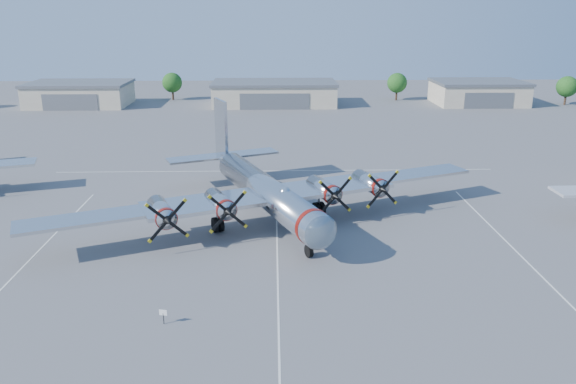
{
  "coord_description": "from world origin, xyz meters",
  "views": [
    {
      "loc": [
        -0.25,
        -49.55,
        21.12
      ],
      "look_at": [
        1.2,
        5.61,
        3.2
      ],
      "focal_mm": 35.0,
      "sensor_mm": 36.0,
      "label": 1
    }
  ],
  "objects_px": {
    "hangar_east": "(478,92)",
    "tree_east": "(397,83)",
    "hangar_center": "(274,93)",
    "info_placard": "(163,314)",
    "tree_west": "(172,83)",
    "main_bomber_b29": "(263,217)",
    "hangar_west": "(80,94)",
    "tree_far_east": "(567,87)"
  },
  "relations": [
    {
      "from": "hangar_west",
      "to": "tree_east",
      "type": "height_order",
      "value": "tree_east"
    },
    {
      "from": "hangar_center",
      "to": "info_placard",
      "type": "height_order",
      "value": "hangar_center"
    },
    {
      "from": "tree_east",
      "to": "tree_far_east",
      "type": "xyz_separation_m",
      "value": [
        38.0,
        -8.0,
        0.0
      ]
    },
    {
      "from": "info_placard",
      "to": "main_bomber_b29",
      "type": "bearing_deg",
      "value": 86.02
    },
    {
      "from": "hangar_east",
      "to": "info_placard",
      "type": "xyz_separation_m",
      "value": [
        -56.11,
        -96.48,
        -1.93
      ]
    },
    {
      "from": "hangar_west",
      "to": "main_bomber_b29",
      "type": "xyz_separation_m",
      "value": [
        43.53,
        -75.07,
        -2.71
      ]
    },
    {
      "from": "hangar_west",
      "to": "tree_west",
      "type": "height_order",
      "value": "tree_west"
    },
    {
      "from": "hangar_east",
      "to": "info_placard",
      "type": "bearing_deg",
      "value": -120.18
    },
    {
      "from": "hangar_west",
      "to": "tree_west",
      "type": "relative_size",
      "value": 3.4
    },
    {
      "from": "tree_east",
      "to": "main_bomber_b29",
      "type": "bearing_deg",
      "value": -111.21
    },
    {
      "from": "hangar_east",
      "to": "main_bomber_b29",
      "type": "xyz_separation_m",
      "value": [
        -49.47,
        -75.07,
        -2.71
      ]
    },
    {
      "from": "hangar_center",
      "to": "tree_west",
      "type": "xyz_separation_m",
      "value": [
        -25.0,
        8.04,
        1.51
      ]
    },
    {
      "from": "hangar_center",
      "to": "hangar_east",
      "type": "xyz_separation_m",
      "value": [
        48.0,
        0.0,
        0.0
      ]
    },
    {
      "from": "main_bomber_b29",
      "to": "info_placard",
      "type": "xyz_separation_m",
      "value": [
        -6.64,
        -21.41,
        0.78
      ]
    },
    {
      "from": "hangar_east",
      "to": "tree_east",
      "type": "distance_m",
      "value": 19.04
    },
    {
      "from": "hangar_east",
      "to": "hangar_center",
      "type": "bearing_deg",
      "value": -180.0
    },
    {
      "from": "tree_west",
      "to": "info_placard",
      "type": "bearing_deg",
      "value": -80.82
    },
    {
      "from": "hangar_east",
      "to": "tree_east",
      "type": "bearing_deg",
      "value": 161.46
    },
    {
      "from": "tree_east",
      "to": "tree_far_east",
      "type": "distance_m",
      "value": 38.83
    },
    {
      "from": "info_placard",
      "to": "tree_east",
      "type": "bearing_deg",
      "value": 82.86
    },
    {
      "from": "hangar_west",
      "to": "tree_west",
      "type": "distance_m",
      "value": 21.61
    },
    {
      "from": "main_bomber_b29",
      "to": "hangar_center",
      "type": "bearing_deg",
      "value": 66.47
    },
    {
      "from": "tree_west",
      "to": "hangar_center",
      "type": "bearing_deg",
      "value": -17.82
    },
    {
      "from": "hangar_center",
      "to": "tree_far_east",
      "type": "bearing_deg",
      "value": -1.65
    },
    {
      "from": "main_bomber_b29",
      "to": "info_placard",
      "type": "bearing_deg",
      "value": -129.64
    },
    {
      "from": "info_placard",
      "to": "hangar_east",
      "type": "bearing_deg",
      "value": 73.07
    },
    {
      "from": "tree_west",
      "to": "main_bomber_b29",
      "type": "xyz_separation_m",
      "value": [
        23.53,
        -83.1,
        -4.22
      ]
    },
    {
      "from": "hangar_center",
      "to": "info_placard",
      "type": "bearing_deg",
      "value": -94.81
    },
    {
      "from": "hangar_west",
      "to": "main_bomber_b29",
      "type": "distance_m",
      "value": 86.82
    },
    {
      "from": "hangar_center",
      "to": "hangar_east",
      "type": "bearing_deg",
      "value": 0.0
    },
    {
      "from": "main_bomber_b29",
      "to": "tree_east",
      "type": "bearing_deg",
      "value": 46.38
    },
    {
      "from": "hangar_center",
      "to": "tree_east",
      "type": "bearing_deg",
      "value": 11.38
    },
    {
      "from": "tree_west",
      "to": "hangar_west",
      "type": "bearing_deg",
      "value": -158.11
    },
    {
      "from": "tree_east",
      "to": "main_bomber_b29",
      "type": "distance_m",
      "value": 87.1
    },
    {
      "from": "hangar_center",
      "to": "main_bomber_b29",
      "type": "height_order",
      "value": "hangar_center"
    },
    {
      "from": "tree_west",
      "to": "main_bomber_b29",
      "type": "distance_m",
      "value": 86.47
    },
    {
      "from": "hangar_center",
      "to": "info_placard",
      "type": "xyz_separation_m",
      "value": [
        -8.11,
        -96.48,
        -1.93
      ]
    },
    {
      "from": "hangar_west",
      "to": "tree_far_east",
      "type": "relative_size",
      "value": 3.4
    },
    {
      "from": "hangar_west",
      "to": "main_bomber_b29",
      "type": "height_order",
      "value": "hangar_west"
    },
    {
      "from": "tree_west",
      "to": "tree_east",
      "type": "height_order",
      "value": "same"
    },
    {
      "from": "hangar_west",
      "to": "hangar_center",
      "type": "bearing_deg",
      "value": -0.0
    },
    {
      "from": "hangar_center",
      "to": "tree_far_east",
      "type": "height_order",
      "value": "tree_far_east"
    }
  ]
}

